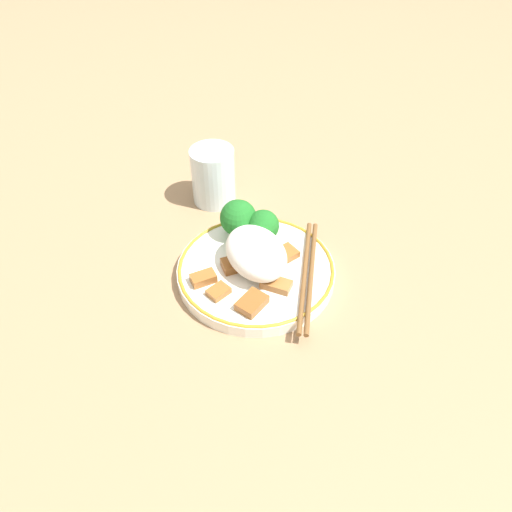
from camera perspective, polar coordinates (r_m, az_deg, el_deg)
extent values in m
plane|color=#9E7A56|center=(0.68, 0.00, -2.26)|extent=(3.00, 3.00, 0.00)
cylinder|color=white|center=(0.68, 0.00, -1.76)|extent=(0.21, 0.21, 0.02)
torus|color=#B28C26|center=(0.67, 0.00, -1.24)|extent=(0.21, 0.21, 0.00)
ellipsoid|color=white|center=(0.65, 0.09, 0.14)|extent=(0.10, 0.07, 0.05)
cylinder|color=#7FB756|center=(0.70, 0.81, 2.09)|extent=(0.02, 0.02, 0.01)
sphere|color=#1E6B23|center=(0.69, 0.83, 3.49)|extent=(0.04, 0.04, 0.04)
cylinder|color=#7FB756|center=(0.72, -1.98, 2.84)|extent=(0.02, 0.02, 0.01)
sphere|color=#1E6B23|center=(0.70, -2.03, 4.39)|extent=(0.05, 0.05, 0.05)
cube|color=#995B28|center=(0.63, -4.30, -4.07)|extent=(0.03, 0.03, 0.01)
cube|color=#9E6633|center=(0.64, 2.33, -3.25)|extent=(0.04, 0.04, 0.01)
cube|color=#995B28|center=(0.65, -6.04, -2.54)|extent=(0.02, 0.03, 0.01)
cube|color=#995B28|center=(0.68, 3.41, 0.06)|extent=(0.03, 0.04, 0.01)
cube|color=brown|center=(0.66, -2.63, -1.00)|extent=(0.03, 0.03, 0.01)
cube|color=brown|center=(0.62, -0.47, -5.39)|extent=(0.04, 0.05, 0.01)
cylinder|color=brown|center=(0.66, 6.33, -2.08)|extent=(0.17, 0.12, 0.01)
cylinder|color=brown|center=(0.66, 5.58, -2.01)|extent=(0.17, 0.12, 0.01)
cylinder|color=silver|center=(0.79, -4.91, 9.11)|extent=(0.07, 0.07, 0.09)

